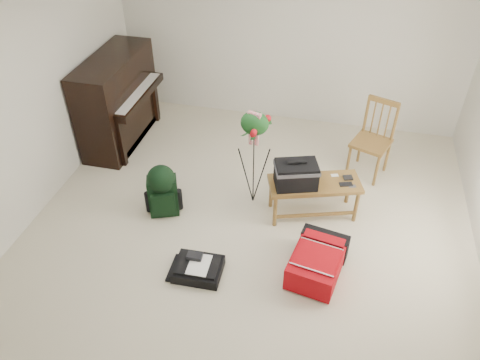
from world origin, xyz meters
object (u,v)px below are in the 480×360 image
(piano, at_px, (119,102))
(dining_chair, at_px, (371,140))
(bench, at_px, (301,175))
(red_suitcase, at_px, (318,258))
(green_backpack, at_px, (162,189))
(flower_stand, at_px, (254,159))
(black_duffel, at_px, (198,268))

(piano, distance_m, dining_chair, 3.46)
(bench, height_order, red_suitcase, bench)
(piano, distance_m, green_backpack, 1.82)
(dining_chair, height_order, flower_stand, flower_stand)
(black_duffel, bearing_deg, red_suitcase, 14.24)
(flower_stand, bearing_deg, green_backpack, -137.16)
(black_duffel, bearing_deg, piano, 127.81)
(red_suitcase, xyz_separation_m, black_duffel, (-1.19, -0.34, -0.09))
(dining_chair, bearing_deg, black_duffel, -106.11)
(red_suitcase, distance_m, green_backpack, 1.92)
(bench, height_order, black_duffel, bench)
(green_backpack, relative_size, flower_stand, 0.52)
(bench, xyz_separation_m, flower_stand, (-0.57, 0.08, 0.06))
(piano, distance_m, black_duffel, 2.89)
(green_backpack, bearing_deg, dining_chair, 10.17)
(dining_chair, bearing_deg, green_backpack, -128.30)
(red_suitcase, height_order, green_backpack, green_backpack)
(bench, xyz_separation_m, green_backpack, (-1.54, -0.37, -0.20))
(bench, relative_size, black_duffel, 2.24)
(piano, height_order, green_backpack, piano)
(bench, bearing_deg, piano, 141.18)
(green_backpack, height_order, flower_stand, flower_stand)
(green_backpack, xyz_separation_m, flower_stand, (0.98, 0.46, 0.26))
(bench, bearing_deg, green_backpack, 175.39)
(dining_chair, bearing_deg, piano, -159.30)
(green_backpack, bearing_deg, black_duffel, -71.09)
(bench, xyz_separation_m, black_duffel, (-0.87, -1.18, -0.49))
(dining_chair, distance_m, flower_stand, 1.63)
(piano, distance_m, red_suitcase, 3.55)
(black_duffel, relative_size, green_backpack, 0.75)
(piano, distance_m, flower_stand, 2.32)
(flower_stand, bearing_deg, piano, 174.18)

